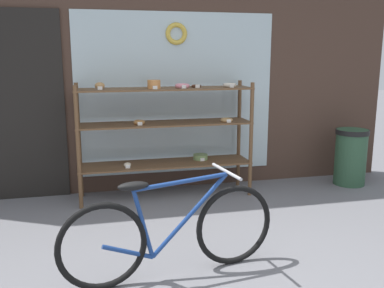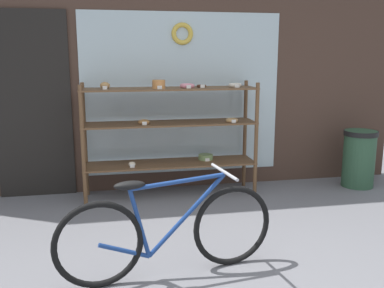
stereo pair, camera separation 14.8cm
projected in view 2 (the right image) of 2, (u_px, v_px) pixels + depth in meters
storefront_facade at (162, 40)px, 4.98m from camera, size 5.94×0.13×3.67m
display_case at (172, 126)px, 4.83m from camera, size 1.95×0.46×1.34m
bicycle at (168, 232)px, 3.12m from camera, size 1.64×0.46×0.77m
trash_bin at (359, 156)px, 5.28m from camera, size 0.41×0.41×0.70m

